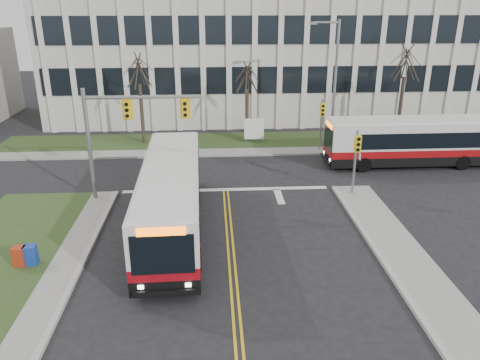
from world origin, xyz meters
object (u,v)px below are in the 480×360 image
streetlight (333,78)px  newspaper_box_blue (31,256)px  directory_sign (254,129)px  bus_main (172,199)px  newspaper_box_red (20,257)px  bus_cross (414,143)px

streetlight → newspaper_box_blue: (-16.38, -15.97, -4.72)m
directory_sign → newspaper_box_blue: 20.41m
bus_main → newspaper_box_red: size_ratio=12.64×
bus_main → newspaper_box_blue: (-5.65, -3.03, -1.13)m
directory_sign → bus_cross: 11.64m
streetlight → newspaper_box_blue: 23.36m
directory_sign → newspaper_box_blue: size_ratio=2.11×
bus_cross → newspaper_box_red: bearing=-61.6°
bus_cross → streetlight: bearing=-132.8°
directory_sign → newspaper_box_blue: directory_sign is taller
directory_sign → bus_main: 15.16m
streetlight → bus_cross: 7.32m
streetlight → bus_main: 17.19m
directory_sign → bus_cross: bus_cross is taller
streetlight → directory_sign: size_ratio=4.60×
directory_sign → newspaper_box_red: bearing=-123.0°
newspaper_box_blue → directory_sign: bearing=55.8°
directory_sign → bus_main: size_ratio=0.17×
bus_cross → newspaper_box_blue: bearing=-61.2°
streetlight → newspaper_box_red: streetlight is taller
bus_main → bus_cross: bearing=27.8°
streetlight → bus_cross: (4.67, -4.29, -3.64)m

